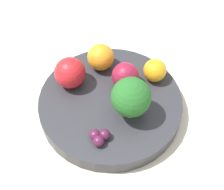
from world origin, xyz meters
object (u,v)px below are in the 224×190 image
object	(u,v)px
bowl	(112,104)
orange_back	(156,70)
apple_red	(127,76)
grape_cluster	(101,137)
orange_front	(102,57)
apple_green	(72,73)
broccoli	(133,97)

from	to	relation	value
bowl	orange_back	xyz separation A→B (m)	(-0.05, 0.08, 0.03)
bowl	apple_red	size ratio (longest dim) A/B	5.22
bowl	grape_cluster	xyz separation A→B (m)	(0.08, -0.02, 0.02)
bowl	orange_front	world-z (taller)	orange_front
bowl	apple_green	size ratio (longest dim) A/B	4.55
broccoli	grape_cluster	size ratio (longest dim) A/B	2.33
bowl	orange_back	world-z (taller)	orange_back
orange_back	bowl	bearing A→B (deg)	-59.42
apple_green	grape_cluster	xyz separation A→B (m)	(0.11, 0.05, -0.02)
bowl	apple_green	bearing A→B (deg)	-117.38
orange_back	grape_cluster	size ratio (longest dim) A/B	1.25
bowl	apple_green	world-z (taller)	apple_green
bowl	orange_front	bearing A→B (deg)	-167.37
bowl	orange_back	distance (m)	0.10
apple_red	orange_back	xyz separation A→B (m)	(-0.02, 0.05, -0.00)
apple_green	orange_back	distance (m)	0.15
apple_red	apple_green	size ratio (longest dim) A/B	0.87
apple_red	grape_cluster	size ratio (longest dim) A/B	1.45
broccoli	orange_back	distance (m)	0.09
orange_front	orange_back	xyz separation A→B (m)	(0.03, 0.09, -0.00)
orange_front	grape_cluster	size ratio (longest dim) A/B	1.49
bowl	broccoli	xyz separation A→B (m)	(0.03, 0.03, 0.06)
bowl	grape_cluster	distance (m)	0.08
apple_green	grape_cluster	world-z (taller)	apple_green
orange_back	grape_cluster	xyz separation A→B (m)	(0.12, -0.09, -0.01)
orange_front	apple_green	bearing A→B (deg)	-52.34
broccoli	orange_front	xyz separation A→B (m)	(-0.11, -0.05, -0.02)
broccoli	orange_front	world-z (taller)	broccoli
apple_red	orange_back	distance (m)	0.05
apple_green	orange_front	xyz separation A→B (m)	(-0.04, 0.05, -0.00)
bowl	orange_back	size ratio (longest dim) A/B	6.06
apple_red	apple_green	world-z (taller)	apple_green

